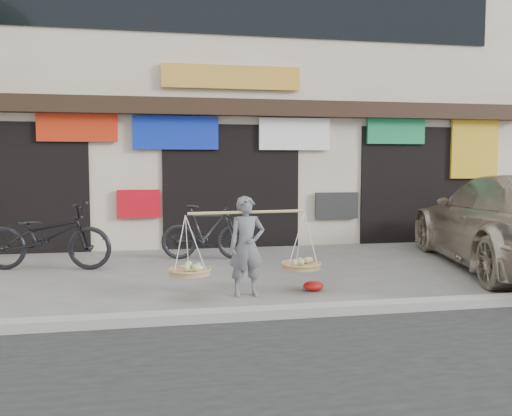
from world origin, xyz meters
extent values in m
plane|color=slate|center=(0.00, 0.00, 0.00)|extent=(70.00, 70.00, 0.00)
cube|color=gray|center=(0.00, -2.00, 0.06)|extent=(70.00, 0.25, 0.12)
cube|color=beige|center=(0.00, 6.50, 3.50)|extent=(14.00, 6.00, 7.00)
cube|color=black|center=(0.00, 3.48, 5.20)|extent=(12.00, 0.06, 1.20)
cube|color=black|center=(0.00, 3.35, 3.05)|extent=(14.00, 0.35, 0.35)
cube|color=black|center=(-4.50, 3.75, 1.35)|extent=(3.00, 0.60, 2.70)
cube|color=black|center=(0.00, 3.75, 1.35)|extent=(3.00, 0.60, 2.70)
cube|color=black|center=(4.50, 3.75, 1.35)|extent=(3.00, 0.60, 2.70)
cube|color=red|center=(-3.20, 3.42, 2.60)|extent=(1.60, 0.08, 0.60)
cube|color=#0F29B4|center=(-1.20, 3.42, 2.50)|extent=(1.80, 0.08, 0.70)
cube|color=white|center=(1.40, 3.42, 2.50)|extent=(1.60, 0.08, 0.70)
cube|color=#1B874C|center=(3.80, 3.42, 2.60)|extent=(1.40, 0.08, 0.60)
cube|color=gold|center=(5.80, 3.42, 2.20)|extent=(1.20, 0.08, 1.40)
cube|color=red|center=(-2.00, 3.42, 1.00)|extent=(0.90, 0.08, 0.60)
cube|color=#282828|center=(2.40, 3.42, 0.90)|extent=(1.00, 0.08, 0.60)
cube|color=gold|center=(0.00, 3.42, 3.70)|extent=(3.00, 0.08, 0.50)
imported|color=slate|center=(-0.43, -0.88, 0.70)|extent=(0.54, 0.38, 1.40)
cylinder|color=tan|center=(-0.43, -0.88, 1.18)|extent=(1.65, 0.18, 0.04)
cylinder|color=#A6844F|center=(-1.23, -0.95, 0.38)|extent=(0.56, 0.56, 0.07)
ellipsoid|color=#A5BF66|center=(-1.23, -0.95, 0.44)|extent=(0.39, 0.39, 0.10)
cylinder|color=#A6844F|center=(0.38, -0.81, 0.38)|extent=(0.56, 0.56, 0.07)
ellipsoid|color=#A5BF66|center=(0.38, -0.81, 0.44)|extent=(0.39, 0.39, 0.10)
imported|color=black|center=(-3.53, 1.62, 0.59)|extent=(2.35, 1.17, 1.18)
imported|color=black|center=(-0.69, 2.11, 0.53)|extent=(1.83, 0.83, 1.06)
cube|color=black|center=(5.14, 2.81, 0.55)|extent=(1.68, 0.49, 0.45)
cube|color=silver|center=(5.15, 2.88, 0.45)|extent=(0.44, 0.12, 0.12)
ellipsoid|color=red|center=(0.58, -0.77, 0.07)|extent=(0.31, 0.25, 0.14)
camera|label=1|loc=(-1.71, -8.26, 1.86)|focal=38.00mm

